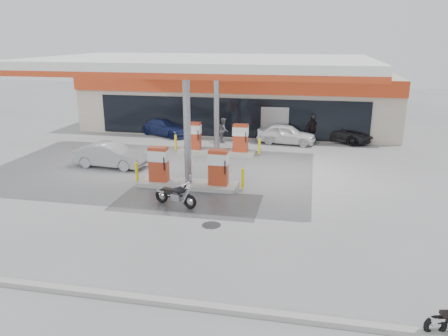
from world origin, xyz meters
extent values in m
plane|color=gray|center=(0.00, 0.00, 0.00)|extent=(90.00, 90.00, 0.00)
cube|color=#4C4C4F|center=(0.50, 0.00, 0.00)|extent=(6.00, 3.00, 0.00)
cylinder|color=#38383A|center=(2.00, -2.00, 0.00)|extent=(0.70, 0.70, 0.01)
cube|color=gray|center=(0.00, -7.00, 0.07)|extent=(28.00, 0.25, 0.15)
cube|color=#B7AC99|center=(0.00, 16.00, 2.00)|extent=(22.00, 8.00, 4.00)
cube|color=black|center=(0.00, 11.97, 1.40)|extent=(18.00, 0.10, 2.60)
cube|color=#BE3917|center=(0.00, 11.90, 3.50)|extent=(22.00, 0.25, 1.00)
cube|color=navy|center=(7.00, 11.85, 3.50)|extent=(3.50, 0.12, 0.80)
cube|color=gray|center=(3.00, 11.93, 1.10)|extent=(1.80, 0.14, 2.20)
cube|color=silver|center=(0.00, 5.00, 5.30)|extent=(16.00, 10.00, 0.60)
cube|color=#BE3917|center=(0.00, 0.05, 5.12)|extent=(16.00, 0.12, 0.24)
cube|color=#BE3917|center=(0.00, 9.95, 5.12)|extent=(16.00, 0.12, 0.24)
cylinder|color=gray|center=(0.00, 2.00, 2.59)|extent=(0.32, 0.32, 5.00)
cylinder|color=gray|center=(0.00, 8.00, 2.59)|extent=(0.32, 0.32, 5.00)
cube|color=#9E9E99|center=(0.00, 2.00, 0.09)|extent=(4.50, 1.30, 0.18)
cube|color=#A1351A|center=(-1.40, 2.00, 0.98)|extent=(0.85, 0.48, 1.60)
cube|color=#A1351A|center=(1.40, 2.00, 0.98)|extent=(0.85, 0.48, 1.60)
cube|color=silver|center=(-1.40, 2.00, 1.38)|extent=(0.88, 0.52, 0.50)
cube|color=silver|center=(1.40, 2.00, 1.38)|extent=(0.88, 0.52, 0.50)
cylinder|color=yellow|center=(-2.50, 2.00, 0.54)|extent=(0.14, 0.14, 0.90)
cylinder|color=yellow|center=(2.50, 2.00, 0.54)|extent=(0.14, 0.14, 0.90)
cube|color=#9E9E99|center=(0.00, 8.00, 0.09)|extent=(4.50, 1.30, 0.18)
cube|color=#A1351A|center=(-1.40, 8.00, 0.98)|extent=(0.85, 0.48, 1.60)
cube|color=#A1351A|center=(1.40, 8.00, 0.98)|extent=(0.85, 0.48, 1.60)
cube|color=silver|center=(-1.40, 8.00, 1.38)|extent=(0.88, 0.52, 0.50)
cube|color=silver|center=(1.40, 8.00, 1.38)|extent=(0.88, 0.52, 0.50)
cylinder|color=yellow|center=(-2.50, 8.00, 0.54)|extent=(0.14, 0.14, 0.90)
cylinder|color=yellow|center=(2.50, 8.00, 0.54)|extent=(0.14, 0.14, 0.90)
torus|color=black|center=(8.40, -6.94, 0.27)|extent=(0.56, 0.24, 0.55)
cylinder|color=silver|center=(8.57, -6.77, 0.25)|extent=(0.81, 0.25, 0.07)
torus|color=black|center=(0.80, -0.62, 0.30)|extent=(0.61, 0.30, 0.60)
torus|color=black|center=(-0.51, -0.23, 0.30)|extent=(0.61, 0.30, 0.60)
cube|color=gray|center=(0.18, -0.43, 0.38)|extent=(0.45, 0.34, 0.30)
cube|color=black|center=(0.04, -0.39, 0.48)|extent=(0.89, 0.35, 0.08)
ellipsoid|color=black|center=(0.33, -0.48, 0.70)|extent=(0.63, 0.47, 0.28)
cube|color=black|center=(-0.15, -0.33, 0.64)|extent=(0.59, 0.39, 0.10)
cylinder|color=silver|center=(0.61, -0.56, 0.99)|extent=(0.25, 0.73, 0.04)
sphere|color=silver|center=(0.73, -0.60, 0.88)|extent=(0.18, 0.18, 0.18)
cylinder|color=silver|center=(-0.25, -0.16, 0.28)|extent=(0.88, 0.33, 0.08)
imported|color=white|center=(3.83, 11.20, 0.63)|extent=(3.82, 1.87, 1.25)
imported|color=#58585D|center=(-0.16, 10.80, 0.79)|extent=(0.73, 0.87, 1.59)
imported|color=#9FA1A6|center=(-4.85, 4.20, 0.62)|extent=(3.87, 1.60, 1.25)
imported|color=#161F4A|center=(-4.50, 12.00, 0.58)|extent=(4.32, 3.15, 1.16)
imported|color=black|center=(7.19, 12.64, 0.60)|extent=(4.72, 3.58, 1.19)
imported|color=black|center=(5.44, 11.80, 0.88)|extent=(1.09, 0.94, 1.76)
camera|label=1|loc=(5.37, -16.19, 6.60)|focal=35.00mm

